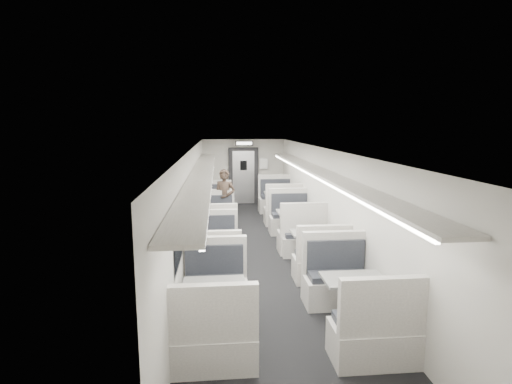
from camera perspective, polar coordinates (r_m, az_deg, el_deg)
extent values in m
cube|color=black|center=(9.25, 0.56, -9.23)|extent=(3.00, 12.00, 0.12)
cube|color=white|center=(8.77, 0.58, 6.55)|extent=(3.00, 12.00, 0.12)
cube|color=beige|center=(14.90, -1.84, 2.93)|extent=(3.00, 0.12, 2.40)
cube|color=beige|center=(3.29, 12.40, -22.24)|extent=(3.00, 0.12, 2.40)
cube|color=beige|center=(8.90, -9.47, -1.71)|extent=(0.12, 12.00, 2.40)
cube|color=beige|center=(9.22, 10.27, -1.35)|extent=(0.12, 12.00, 2.40)
cube|color=#A9A69E|center=(11.89, -5.68, -3.64)|extent=(1.01, 0.56, 0.43)
cube|color=black|center=(11.86, -5.70, -2.38)|extent=(0.89, 0.45, 0.10)
cube|color=#A9A69E|center=(11.57, -5.73, -1.24)|extent=(1.01, 0.11, 0.67)
cube|color=#A9A69E|center=(13.33, -5.65, -2.19)|extent=(1.01, 0.56, 0.43)
cube|color=black|center=(13.25, -5.67, -1.11)|extent=(0.89, 0.45, 0.10)
cube|color=#A9A69E|center=(13.43, -5.69, 0.27)|extent=(1.01, 0.11, 0.67)
cylinder|color=silver|center=(12.58, -5.67, -2.37)|extent=(0.10, 0.10, 0.66)
cylinder|color=silver|center=(12.65, -5.65, -3.76)|extent=(0.34, 0.34, 0.03)
cube|color=gray|center=(12.51, -5.70, -0.73)|extent=(0.84, 0.57, 0.04)
cube|color=#A9A69E|center=(9.71, -5.74, -6.64)|extent=(1.03, 0.57, 0.44)
cube|color=black|center=(9.67, -5.76, -5.08)|extent=(0.91, 0.45, 0.10)
cube|color=#A9A69E|center=(9.37, -5.80, -3.73)|extent=(1.03, 0.12, 0.68)
cube|color=#A9A69E|center=(11.17, -5.70, -4.48)|extent=(1.03, 0.57, 0.44)
cube|color=black|center=(11.08, -5.72, -3.18)|extent=(0.91, 0.45, 0.10)
cube|color=#A9A69E|center=(11.25, -5.74, -1.48)|extent=(1.03, 0.12, 0.68)
cylinder|color=silver|center=(10.41, -5.73, -4.87)|extent=(0.10, 0.10, 0.67)
cylinder|color=silver|center=(10.49, -5.70, -6.56)|extent=(0.35, 0.35, 0.03)
cube|color=gray|center=(10.32, -5.76, -2.87)|extent=(0.85, 0.58, 0.04)
cube|color=#A9A69E|center=(7.65, -5.82, -11.26)|extent=(0.97, 0.54, 0.41)
cube|color=black|center=(7.59, -5.86, -9.41)|extent=(0.86, 0.43, 0.09)
cube|color=#A9A69E|center=(7.30, -5.91, -7.95)|extent=(0.97, 0.11, 0.64)
cube|color=#A9A69E|center=(9.00, -5.76, -8.04)|extent=(0.97, 0.54, 0.41)
cube|color=black|center=(8.90, -5.79, -6.55)|extent=(0.86, 0.43, 0.09)
cube|color=#A9A69E|center=(9.05, -5.81, -4.48)|extent=(0.97, 0.11, 0.64)
cylinder|color=silver|center=(8.29, -5.80, -8.80)|extent=(0.09, 0.09, 0.63)
cylinder|color=silver|center=(8.39, -5.77, -10.76)|extent=(0.33, 0.33, 0.03)
cube|color=gray|center=(8.19, -5.85, -6.46)|extent=(0.80, 0.55, 0.04)
cube|color=#A9A69E|center=(5.26, -6.04, -21.36)|extent=(1.05, 0.59, 0.45)
cube|color=black|center=(5.15, -6.09, -18.59)|extent=(0.93, 0.47, 0.10)
cube|color=#A9A69E|center=(4.80, -6.19, -16.82)|extent=(1.05, 0.12, 0.69)
cube|color=#A9A69E|center=(6.63, -5.89, -14.48)|extent=(1.05, 0.59, 0.45)
cube|color=black|center=(6.50, -5.94, -12.39)|extent=(0.93, 0.47, 0.10)
cube|color=#A9A69E|center=(6.63, -5.96, -9.22)|extent=(1.05, 0.12, 0.69)
cylinder|color=silver|center=(5.88, -5.98, -16.49)|extent=(0.10, 0.10, 0.68)
cylinder|color=silver|center=(6.03, -5.92, -19.29)|extent=(0.36, 0.36, 0.03)
cube|color=gray|center=(5.73, -6.05, -13.05)|extent=(0.87, 0.60, 0.04)
cube|color=#A9A69E|center=(11.92, 3.99, -3.44)|extent=(1.15, 0.64, 0.49)
cube|color=black|center=(11.88, 3.99, -2.01)|extent=(1.02, 0.51, 0.11)
cube|color=#A9A69E|center=(11.57, 4.22, -0.69)|extent=(1.15, 0.13, 0.76)
cube|color=#A9A69E|center=(13.55, 2.84, -1.84)|extent=(1.15, 0.64, 0.49)
cube|color=black|center=(13.46, 2.87, -0.63)|extent=(1.02, 0.51, 0.11)
cube|color=#A9A69E|center=(13.66, 2.72, 0.91)|extent=(1.15, 0.13, 0.76)
cylinder|color=silver|center=(12.70, 3.39, -2.02)|extent=(0.11, 0.11, 0.75)
cylinder|color=silver|center=(12.78, 3.37, -3.59)|extent=(0.39, 0.39, 0.03)
cube|color=gray|center=(12.63, 3.40, -0.17)|extent=(0.95, 0.65, 0.04)
cube|color=#A9A69E|center=(9.41, 6.61, -7.08)|extent=(1.11, 0.62, 0.47)
cube|color=black|center=(9.36, 6.61, -5.33)|extent=(0.99, 0.49, 0.10)
cube|color=#A9A69E|center=(9.04, 6.98, -3.82)|extent=(1.11, 0.13, 0.73)
cube|color=#A9A69E|center=(10.95, 4.85, -4.65)|extent=(1.11, 0.62, 0.47)
cube|color=black|center=(10.86, 4.90, -3.22)|extent=(0.99, 0.49, 0.10)
cube|color=#A9A69E|center=(11.04, 4.68, -1.33)|extent=(1.11, 0.13, 0.73)
cylinder|color=silver|center=(10.14, 5.67, -5.09)|extent=(0.10, 0.10, 0.72)
cylinder|color=silver|center=(10.24, 5.64, -6.97)|extent=(0.38, 0.38, 0.03)
cube|color=gray|center=(10.05, 5.71, -2.86)|extent=(0.92, 0.63, 0.04)
cube|color=#A9A69E|center=(7.82, 9.27, -10.78)|extent=(1.04, 0.58, 0.44)
cube|color=black|center=(7.75, 9.27, -8.83)|extent=(0.92, 0.46, 0.10)
cube|color=#A9A69E|center=(7.44, 9.79, -7.26)|extent=(1.04, 0.12, 0.69)
cube|color=#A9A69E|center=(9.22, 6.87, -7.53)|extent=(1.04, 0.58, 0.44)
cube|color=black|center=(9.12, 6.94, -5.96)|extent=(0.92, 0.46, 0.10)
cube|color=#A9A69E|center=(9.28, 6.66, -3.82)|extent=(1.04, 0.12, 0.69)
cylinder|color=silver|center=(8.48, 7.98, -8.27)|extent=(0.10, 0.10, 0.68)
cylinder|color=silver|center=(8.58, 7.93, -10.32)|extent=(0.35, 0.35, 0.03)
cube|color=gray|center=(8.37, 8.04, -5.80)|extent=(0.86, 0.59, 0.04)
cube|color=#A9A69E|center=(5.54, 16.55, -19.94)|extent=(1.09, 0.60, 0.46)
cube|color=black|center=(5.43, 16.57, -17.20)|extent=(0.96, 0.48, 0.10)
cube|color=#A9A69E|center=(5.09, 17.83, -15.31)|extent=(1.09, 0.12, 0.72)
cube|color=#A9A69E|center=(6.89, 11.49, -13.64)|extent=(1.09, 0.60, 0.46)
cube|color=black|center=(6.75, 11.65, -11.54)|extent=(0.96, 0.48, 0.10)
cube|color=#A9A69E|center=(6.88, 11.12, -8.41)|extent=(1.09, 0.12, 0.72)
cylinder|color=silver|center=(6.14, 13.75, -15.43)|extent=(0.10, 0.10, 0.71)
cylinder|color=silver|center=(6.29, 13.62, -18.23)|extent=(0.37, 0.37, 0.03)
cube|color=gray|center=(5.99, 13.90, -12.00)|extent=(0.90, 0.61, 0.04)
imported|color=black|center=(11.26, -4.53, -1.05)|extent=(0.72, 0.58, 1.70)
cube|color=black|center=(12.23, -8.04, 2.09)|extent=(0.02, 1.18, 0.84)
cube|color=black|center=(10.05, -8.61, 0.47)|extent=(0.02, 1.18, 0.84)
cube|color=black|center=(7.89, -9.48, -2.05)|extent=(0.02, 1.18, 0.84)
cube|color=black|center=(5.76, -11.02, -6.44)|extent=(0.02, 1.18, 0.84)
cube|color=#A9A69E|center=(8.48, -7.72, 2.70)|extent=(0.46, 10.40, 0.05)
cube|color=white|center=(8.48, -6.36, 2.39)|extent=(0.05, 10.20, 0.04)
cube|color=#A9A69E|center=(8.74, 9.03, 2.88)|extent=(0.46, 10.40, 0.05)
cube|color=white|center=(8.70, 7.75, 2.54)|extent=(0.05, 10.20, 0.04)
cube|color=black|center=(14.80, -1.80, 2.30)|extent=(1.10, 0.10, 2.10)
cube|color=silver|center=(14.78, -1.80, 2.09)|extent=(0.80, 0.05, 1.95)
cube|color=black|center=(14.68, -1.79, 3.82)|extent=(0.25, 0.02, 0.35)
cube|color=black|center=(14.21, -1.71, 6.98)|extent=(0.62, 0.10, 0.16)
cube|color=silver|center=(14.15, -1.69, 6.97)|extent=(0.54, 0.02, 0.10)
cube|color=white|center=(14.79, 1.10, 4.06)|extent=(0.32, 0.02, 0.40)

